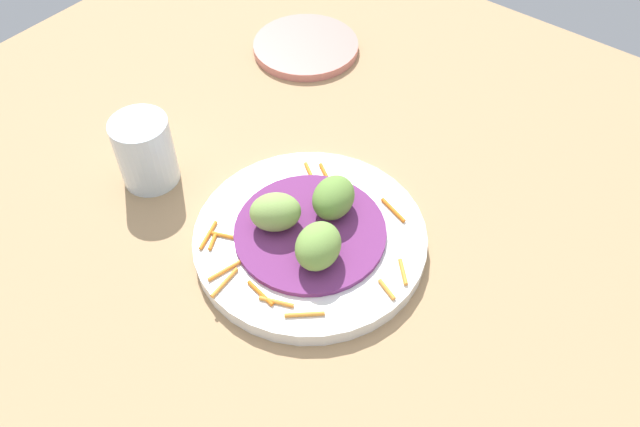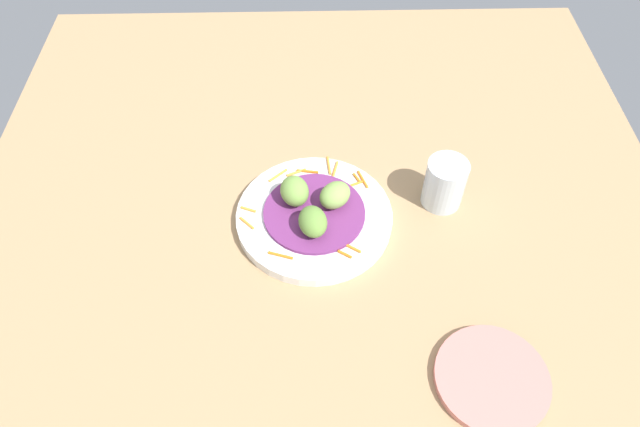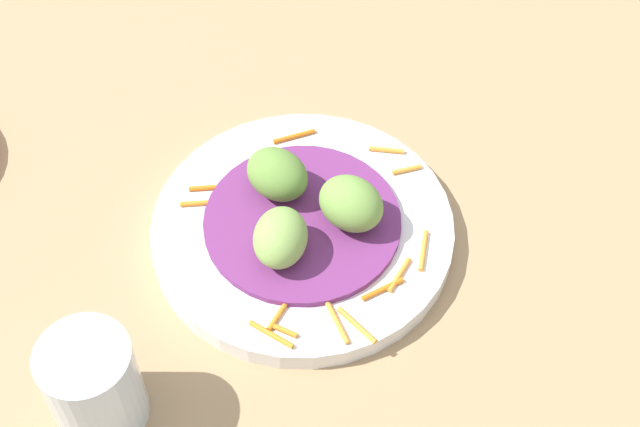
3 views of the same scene
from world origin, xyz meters
TOP-DOWN VIEW (x-y plane):
  - table_surface at (0.00, 0.00)cm, footprint 110.00×110.00cm
  - main_plate at (2.34, -1.09)cm, footprint 23.62×23.62cm
  - cabbage_bed at (2.34, -1.09)cm, footprint 15.35×15.35cm
  - carrot_garnish at (-1.20, -0.93)cm, footprint 20.04×19.79cm
  - guac_scoop_left at (0.81, 2.04)cm, footprint 6.44×6.48cm
  - guac_scoop_center at (0.38, -3.98)cm, footprint 6.09×5.39cm
  - guac_scoop_right at (5.81, -1.34)cm, footprint 5.99×5.17cm
  - water_glass at (-1.26, 18.81)cm, footprint 6.25×6.25cm

SIDE VIEW (x-z plane):
  - table_surface at x=0.00cm, z-range 0.00..2.00cm
  - main_plate at x=2.34cm, z-range 2.00..3.70cm
  - carrot_garnish at x=-1.20cm, z-range 3.70..4.10cm
  - cabbage_bed at x=2.34cm, z-range 3.70..4.28cm
  - water_glass at x=-1.26cm, z-range 2.00..10.03cm
  - guac_scoop_left at x=0.81cm, z-range 4.28..8.01cm
  - guac_scoop_right at x=5.81cm, z-range 4.28..8.18cm
  - guac_scoop_center at x=0.38cm, z-range 4.28..8.35cm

